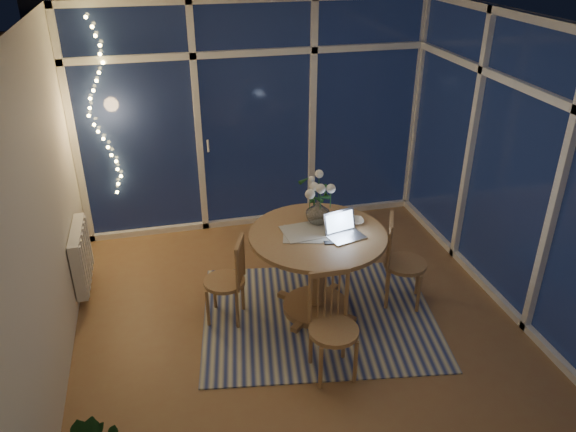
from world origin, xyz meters
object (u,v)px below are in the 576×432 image
(dining_table, at_px, (317,273))
(flower_vase, at_px, (318,212))
(chair_right, at_px, (405,262))
(laptop, at_px, (347,226))
(chair_front, at_px, (334,328))
(chair_left, at_px, (224,280))

(dining_table, bearing_deg, flower_vase, 74.52)
(chair_right, xyz_separation_m, laptop, (-0.62, -0.06, 0.49))
(dining_table, distance_m, chair_right, 0.84)
(chair_right, height_order, laptop, laptop)
(chair_front, xyz_separation_m, laptop, (0.32, 0.71, 0.49))
(chair_right, relative_size, chair_front, 1.01)
(chair_right, bearing_deg, chair_left, 108.87)
(chair_right, bearing_deg, laptop, 119.38)
(chair_left, xyz_separation_m, flower_vase, (0.89, 0.11, 0.51))
(chair_left, bearing_deg, chair_right, 104.90)
(dining_table, distance_m, chair_left, 0.84)
(flower_vase, bearing_deg, chair_front, -98.78)
(chair_left, xyz_separation_m, chair_front, (0.73, -0.91, 0.03))
(chair_right, bearing_deg, dining_table, 109.39)
(dining_table, relative_size, chair_right, 1.34)
(chair_right, distance_m, flower_vase, 0.96)
(dining_table, relative_size, laptop, 3.97)
(dining_table, xyz_separation_m, chair_front, (-0.10, -0.83, 0.03))
(chair_left, distance_m, flower_vase, 1.03)
(laptop, bearing_deg, dining_table, 135.44)
(dining_table, height_order, flower_vase, flower_vase)
(chair_left, distance_m, chair_front, 1.17)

